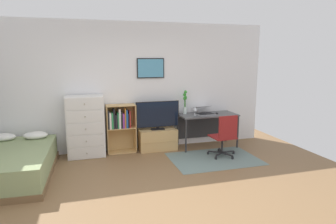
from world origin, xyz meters
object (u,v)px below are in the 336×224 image
at_px(office_chair, 225,135).
at_px(wine_glass, 195,109).
at_px(desk, 206,119).
at_px(dresser, 86,126).
at_px(bookshelf, 120,124).
at_px(television, 158,115).
at_px(bed, 11,164).
at_px(computer_mouse, 217,113).
at_px(tv_stand, 158,139).
at_px(bamboo_vase, 185,102).
at_px(laptop, 204,111).

bearing_deg(office_chair, wine_glass, 113.42).
bearing_deg(desk, dresser, 179.88).
height_order(bookshelf, television, television).
relative_size(television, office_chair, 1.08).
relative_size(bed, computer_mouse, 19.59).
bearing_deg(tv_stand, dresser, -179.42).
distance_m(dresser, bamboo_vase, 2.16).
xyz_separation_m(laptop, wine_glass, (-0.25, -0.12, 0.07)).
distance_m(computer_mouse, wine_glass, 0.53).
xyz_separation_m(bed, laptop, (3.76, 0.77, 0.57)).
bearing_deg(bamboo_vase, laptop, -12.28).
relative_size(dresser, computer_mouse, 11.81).
xyz_separation_m(tv_stand, computer_mouse, (1.32, -0.14, 0.53)).
bearing_deg(desk, television, -179.90).
distance_m(tv_stand, television, 0.53).
relative_size(tv_stand, desk, 0.64).
height_order(tv_stand, wine_glass, wine_glass).
xyz_separation_m(bed, computer_mouse, (4.03, 0.65, 0.52)).
height_order(bookshelf, computer_mouse, bookshelf).
height_order(bed, computer_mouse, computer_mouse).
bearing_deg(wine_glass, dresser, 176.73).
bearing_deg(bookshelf, dresser, -175.09).
bearing_deg(wine_glass, television, 171.24).
xyz_separation_m(laptop, computer_mouse, (0.27, -0.11, -0.05)).
bearing_deg(laptop, bed, -176.25).
bearing_deg(wine_glass, desk, 21.42).
distance_m(office_chair, bamboo_vase, 1.18).
xyz_separation_m(bed, bookshelf, (1.91, 0.84, 0.37)).
relative_size(dresser, wine_glass, 6.82).
relative_size(desk, computer_mouse, 12.17).
relative_size(office_chair, computer_mouse, 8.27).
xyz_separation_m(tv_stand, desk, (1.12, -0.02, 0.38)).
bearing_deg(computer_mouse, bed, -170.77).
height_order(bed, desk, desk).
relative_size(dresser, bookshelf, 1.22).
relative_size(bed, desk, 1.61).
bearing_deg(office_chair, desk, 89.22).
distance_m(television, bamboo_vase, 0.69).
xyz_separation_m(tv_stand, laptop, (1.05, -0.03, 0.58)).
relative_size(dresser, bamboo_vase, 2.36).
xyz_separation_m(television, wine_glass, (0.80, -0.12, 0.12)).
bearing_deg(office_chair, bookshelf, 151.79).
distance_m(tv_stand, laptop, 1.20).
bearing_deg(desk, computer_mouse, -30.36).
height_order(tv_stand, desk, desk).
xyz_separation_m(bookshelf, tv_stand, (0.79, -0.04, -0.38)).
height_order(bookshelf, office_chair, bookshelf).
relative_size(desk, laptop, 2.66).
distance_m(bookshelf, wine_glass, 1.63).
xyz_separation_m(bed, tv_stand, (2.71, 0.79, -0.01)).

